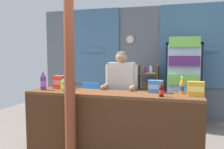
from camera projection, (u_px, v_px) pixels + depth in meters
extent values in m
plane|color=slate|center=(123.00, 139.00, 4.18)|extent=(7.38, 7.38, 0.00)
cube|color=slate|center=(140.00, 62.00, 5.75)|extent=(5.09, 0.12, 2.64)
cube|color=teal|center=(93.00, 47.00, 5.96)|extent=(1.38, 0.04, 1.89)
ellipsoid|color=teal|center=(92.00, 51.00, 5.95)|extent=(0.76, 0.10, 0.16)
cube|color=teal|center=(198.00, 46.00, 5.25)|extent=(1.71, 0.04, 1.89)
ellipsoid|color=teal|center=(198.00, 50.00, 5.24)|extent=(0.94, 0.10, 0.16)
cylinder|color=tan|center=(130.00, 39.00, 5.68)|extent=(0.21, 0.03, 0.21)
cylinder|color=white|center=(130.00, 39.00, 5.67)|extent=(0.18, 0.01, 0.18)
cube|color=beige|center=(176.00, 49.00, 5.40)|extent=(0.24, 0.02, 0.18)
cube|color=brown|center=(111.00, 94.00, 3.41)|extent=(2.57, 0.51, 0.04)
cube|color=#432715|center=(106.00, 131.00, 3.23)|extent=(2.57, 0.04, 0.92)
cube|color=#432715|center=(38.00, 119.00, 3.80)|extent=(0.08, 0.46, 0.92)
cube|color=#432715|center=(200.00, 134.00, 3.11)|extent=(0.08, 0.46, 0.92)
cylinder|color=brown|center=(70.00, 118.00, 3.21)|extent=(0.15, 0.15, 1.27)
cylinder|color=brown|center=(69.00, 24.00, 3.10)|extent=(0.14, 0.14, 1.27)
ellipsoid|color=brown|center=(74.00, 82.00, 3.15)|extent=(0.06, 0.05, 0.08)
cube|color=black|center=(183.00, 83.00, 5.20)|extent=(0.71, 0.04, 1.74)
cube|color=black|center=(167.00, 84.00, 5.01)|extent=(0.04, 0.63, 1.74)
cube|color=black|center=(200.00, 85.00, 4.83)|extent=(0.04, 0.63, 1.74)
cube|color=black|center=(184.00, 44.00, 4.84)|extent=(0.71, 0.63, 0.04)
cube|color=black|center=(182.00, 123.00, 5.00)|extent=(0.71, 0.63, 0.08)
cube|color=silver|center=(183.00, 84.00, 4.63)|extent=(0.65, 0.02, 1.58)
cylinder|color=#B7B7BC|center=(199.00, 87.00, 4.52)|extent=(0.02, 0.02, 0.40)
cube|color=silver|center=(183.00, 101.00, 4.95)|extent=(0.63, 0.55, 0.02)
cube|color=#56286B|center=(183.00, 97.00, 4.82)|extent=(0.59, 0.51, 0.20)
cube|color=silver|center=(183.00, 83.00, 4.92)|extent=(0.63, 0.55, 0.02)
cube|color=#75C64C|center=(183.00, 79.00, 4.79)|extent=(0.59, 0.51, 0.20)
cube|color=silver|center=(184.00, 66.00, 4.89)|extent=(0.63, 0.55, 0.02)
cube|color=#56286B|center=(184.00, 61.00, 4.75)|extent=(0.59, 0.51, 0.20)
cube|color=silver|center=(184.00, 48.00, 4.85)|extent=(0.63, 0.55, 0.02)
cube|color=#75C64C|center=(184.00, 42.00, 4.72)|extent=(0.59, 0.51, 0.20)
cube|color=brown|center=(138.00, 92.00, 5.44)|extent=(0.04, 0.28, 1.26)
cube|color=brown|center=(157.00, 93.00, 5.32)|extent=(0.04, 0.28, 1.26)
cube|color=brown|center=(148.00, 73.00, 5.34)|extent=(0.44, 0.28, 0.02)
cylinder|color=#56286B|center=(145.00, 70.00, 5.35)|extent=(0.06, 0.06, 0.14)
cylinder|color=silver|center=(151.00, 69.00, 5.31)|extent=(0.06, 0.06, 0.16)
cube|color=brown|center=(148.00, 90.00, 5.37)|extent=(0.44, 0.28, 0.02)
cylinder|color=brown|center=(145.00, 86.00, 5.38)|extent=(0.06, 0.06, 0.14)
cylinder|color=#56286B|center=(151.00, 87.00, 5.35)|extent=(0.06, 0.06, 0.11)
cube|color=brown|center=(148.00, 106.00, 5.41)|extent=(0.44, 0.28, 0.02)
cylinder|color=orange|center=(145.00, 102.00, 5.42)|extent=(0.05, 0.05, 0.14)
cylinder|color=silver|center=(150.00, 103.00, 5.38)|extent=(0.07, 0.07, 0.11)
cube|color=#3884D6|center=(87.00, 103.00, 5.15)|extent=(0.46, 0.46, 0.04)
cube|color=#3884D6|center=(91.00, 91.00, 5.32)|extent=(0.42, 0.06, 0.40)
cylinder|color=#3884D6|center=(76.00, 114.00, 5.05)|extent=(0.04, 0.04, 0.44)
cylinder|color=#3884D6|center=(92.00, 115.00, 4.93)|extent=(0.04, 0.04, 0.44)
cylinder|color=#3884D6|center=(83.00, 110.00, 5.41)|extent=(0.04, 0.04, 0.44)
cylinder|color=#3884D6|center=(99.00, 111.00, 5.29)|extent=(0.04, 0.04, 0.44)
cube|color=#3884D6|center=(79.00, 97.00, 5.21)|extent=(0.06, 0.40, 0.03)
cube|color=#3884D6|center=(96.00, 98.00, 5.08)|extent=(0.06, 0.40, 0.03)
cylinder|color=#28282D|center=(116.00, 119.00, 3.94)|extent=(0.11, 0.11, 0.85)
cylinder|color=#28282D|center=(126.00, 120.00, 3.89)|extent=(0.11, 0.11, 0.85)
cube|color=#BCB7B2|center=(121.00, 78.00, 3.85)|extent=(0.43, 0.20, 0.52)
sphere|color=#997051|center=(121.00, 57.00, 3.82)|extent=(0.19, 0.19, 0.19)
ellipsoid|color=#4C4742|center=(122.00, 55.00, 3.82)|extent=(0.18, 0.18, 0.10)
cylinder|color=#BCB7B2|center=(108.00, 75.00, 3.91)|extent=(0.08, 0.08, 0.34)
cylinder|color=#997051|center=(105.00, 86.00, 3.78)|extent=(0.07, 0.26, 0.07)
sphere|color=#997051|center=(103.00, 87.00, 3.66)|extent=(0.08, 0.08, 0.08)
cylinder|color=#BCB7B2|center=(135.00, 76.00, 3.78)|extent=(0.08, 0.08, 0.34)
cylinder|color=#997051|center=(133.00, 87.00, 3.65)|extent=(0.07, 0.26, 0.07)
sphere|color=#997051|center=(132.00, 89.00, 3.53)|extent=(0.08, 0.08, 0.08)
cylinder|color=#56286B|center=(43.00, 83.00, 3.65)|extent=(0.09, 0.09, 0.20)
cone|color=#56286B|center=(43.00, 74.00, 3.64)|extent=(0.09, 0.09, 0.09)
cylinder|color=silver|center=(43.00, 70.00, 3.63)|extent=(0.04, 0.04, 0.03)
cylinder|color=purple|center=(43.00, 83.00, 3.65)|extent=(0.09, 0.09, 0.09)
cylinder|color=#75C64C|center=(63.00, 87.00, 3.53)|extent=(0.07, 0.07, 0.14)
cone|color=#75C64C|center=(63.00, 80.00, 3.52)|extent=(0.07, 0.07, 0.06)
cylinder|color=black|center=(63.00, 77.00, 3.52)|extent=(0.03, 0.03, 0.02)
cylinder|color=yellow|center=(63.00, 87.00, 3.53)|extent=(0.07, 0.07, 0.06)
cylinder|color=orange|center=(182.00, 88.00, 3.30)|extent=(0.06, 0.06, 0.15)
cone|color=orange|center=(182.00, 81.00, 3.29)|extent=(0.06, 0.06, 0.07)
cylinder|color=white|center=(182.00, 77.00, 3.29)|extent=(0.03, 0.03, 0.02)
cylinder|color=#194C99|center=(182.00, 88.00, 3.30)|extent=(0.06, 0.06, 0.07)
cylinder|color=black|center=(161.00, 92.00, 3.07)|extent=(0.06, 0.06, 0.13)
cone|color=black|center=(162.00, 85.00, 3.06)|extent=(0.06, 0.06, 0.06)
cylinder|color=red|center=(162.00, 82.00, 3.06)|extent=(0.03, 0.03, 0.02)
cylinder|color=red|center=(161.00, 92.00, 3.07)|extent=(0.06, 0.06, 0.06)
cube|color=#E5422D|center=(61.00, 82.00, 3.80)|extent=(0.23, 0.13, 0.21)
cube|color=#FF826D|center=(59.00, 83.00, 3.73)|extent=(0.20, 0.00, 0.07)
cube|color=gold|center=(196.00, 89.00, 3.12)|extent=(0.21, 0.11, 0.20)
cube|color=#FFE26D|center=(196.00, 89.00, 3.07)|extent=(0.19, 0.00, 0.07)
cube|color=#3D75B7|center=(156.00, 86.00, 3.40)|extent=(0.21, 0.11, 0.18)
cube|color=#7CB5F7|center=(155.00, 87.00, 3.34)|extent=(0.19, 0.00, 0.06)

